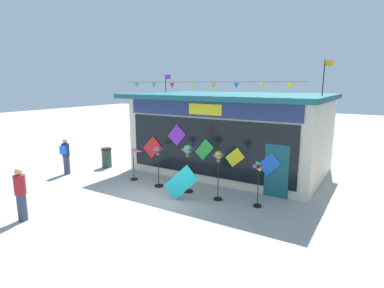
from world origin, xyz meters
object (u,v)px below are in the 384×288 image
object	(u,v)px
wind_spinner_center_right	(218,163)
trash_bin	(107,158)
wind_spinner_left	(158,157)
wind_spinner_center_left	(188,156)
person_mid_plaza	(66,156)
kite_shop_building	(232,132)
wind_spinner_right	(258,177)
wind_spinner_far_left	(137,158)
display_kite_on_ground	(181,183)
person_near_camera	(21,194)

from	to	relation	value
wind_spinner_center_right	trash_bin	world-z (taller)	wind_spinner_center_right
wind_spinner_left	wind_spinner_center_left	size ratio (longest dim) A/B	0.92
person_mid_plaza	trash_bin	size ratio (longest dim) A/B	1.70
wind_spinner_center_right	person_mid_plaza	bearing A→B (deg)	-173.85
kite_shop_building	wind_spinner_right	world-z (taller)	kite_shop_building
wind_spinner_far_left	wind_spinner_center_right	world-z (taller)	wind_spinner_center_right
kite_shop_building	wind_spinner_center_left	bearing A→B (deg)	-90.44
kite_shop_building	wind_spinner_far_left	distance (m)	4.79
wind_spinner_left	person_mid_plaza	xyz separation A→B (m)	(-4.78, -0.85, -0.36)
kite_shop_building	person_mid_plaza	xyz separation A→B (m)	(-6.19, -4.84, -0.99)
kite_shop_building	wind_spinner_center_right	size ratio (longest dim) A/B	4.84
wind_spinner_right	display_kite_on_ground	distance (m)	2.75
wind_spinner_left	person_near_camera	distance (m)	5.06
kite_shop_building	wind_spinner_center_right	distance (m)	4.28
wind_spinner_left	wind_spinner_right	bearing A→B (deg)	1.18
wind_spinner_right	trash_bin	bearing A→B (deg)	173.73
wind_spinner_center_left	trash_bin	bearing A→B (deg)	170.62
wind_spinner_right	person_near_camera	bearing A→B (deg)	-140.07
wind_spinner_center_left	wind_spinner_center_right	size ratio (longest dim) A/B	1.03
wind_spinner_center_left	wind_spinner_right	distance (m)	2.86
wind_spinner_center_left	wind_spinner_right	world-z (taller)	wind_spinner_center_left
wind_spinner_center_left	trash_bin	distance (m)	5.63
display_kite_on_ground	wind_spinner_far_left	bearing A→B (deg)	162.57
wind_spinner_center_right	wind_spinner_right	distance (m)	1.49
wind_spinner_far_left	person_near_camera	bearing A→B (deg)	-93.52
wind_spinner_center_right	wind_spinner_left	bearing A→B (deg)	179.20
person_near_camera	wind_spinner_center_left	bearing A→B (deg)	-160.21
kite_shop_building	wind_spinner_center_left	distance (m)	3.92
person_near_camera	trash_bin	distance (m)	6.30
wind_spinner_far_left	person_mid_plaza	bearing A→B (deg)	-164.19
wind_spinner_center_right	display_kite_on_ground	xyz separation A→B (m)	(-1.12, -0.75, -0.71)
wind_spinner_right	display_kite_on_ground	world-z (taller)	wind_spinner_right
wind_spinner_left	person_near_camera	world-z (taller)	wind_spinner_left
wind_spinner_far_left	person_near_camera	xyz separation A→B (m)	(-0.30, -4.91, -0.14)
wind_spinner_left	wind_spinner_right	size ratio (longest dim) A/B	1.06
wind_spinner_right	person_mid_plaza	distance (m)	9.04
wind_spinner_far_left	display_kite_on_ground	bearing A→B (deg)	-17.43
wind_spinner_right	person_mid_plaza	world-z (taller)	person_mid_plaza
kite_shop_building	trash_bin	world-z (taller)	kite_shop_building
wind_spinner_left	wind_spinner_center_right	world-z (taller)	wind_spinner_center_right
wind_spinner_center_right	wind_spinner_center_left	bearing A→B (deg)	174.52
kite_shop_building	wind_spinner_center_right	xyz separation A→B (m)	(1.35, -4.03, -0.50)
kite_shop_building	display_kite_on_ground	distance (m)	4.93
person_near_camera	wind_spinner_center_right	bearing A→B (deg)	-171.37
wind_spinner_center_right	wind_spinner_right	bearing A→B (deg)	4.90
wind_spinner_right	trash_bin	distance (m)	8.38
wind_spinner_left	person_mid_plaza	distance (m)	4.87
kite_shop_building	wind_spinner_left	xyz separation A→B (m)	(-1.41, -3.99, -0.63)
display_kite_on_ground	person_near_camera	bearing A→B (deg)	-129.02
kite_shop_building	person_near_camera	xyz separation A→B (m)	(-3.01, -8.77, -1.02)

